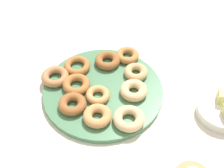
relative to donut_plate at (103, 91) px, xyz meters
The scene contains 15 objects.
ground_plane 0.01m from the donut_plate, ahead, with size 2.40×2.40×0.00m, color beige.
donut_plate is the anchor object (origin of this frame).
donut_0 0.12m from the donut_plate, 45.13° to the right, with size 0.09×0.09×0.03m, color #995B2D.
donut_1 0.13m from the donut_plate, 127.68° to the left, with size 0.08×0.08×0.03m, color tan.
donut_2 0.17m from the donut_plate, 99.26° to the right, with size 0.09×0.09×0.03m, color #B27547.
donut_3 0.15m from the donut_plate, 38.67° to the left, with size 0.09×0.09×0.03m, color #EABC84.
donut_4 0.12m from the donut_plate, behind, with size 0.09×0.09×0.03m, color #995B2D.
donut_5 0.12m from the donut_plate, ahead, with size 0.09×0.09×0.03m, color tan.
donut_6 0.04m from the donut_plate, 17.20° to the right, with size 0.08×0.08×0.02m, color tan.
donut_7 0.13m from the donut_plate, 131.19° to the right, with size 0.09×0.09×0.02m, color #AD6B33.
donut_8 0.09m from the donut_plate, 90.66° to the right, with size 0.09×0.09×0.03m, color #AD6B33.
donut_9 0.10m from the donut_plate, 86.75° to the left, with size 0.09×0.09×0.03m, color #EABC84.
donut_10 0.17m from the donut_plate, 157.21° to the left, with size 0.08×0.08×0.02m, color #BC7A3D.
fruit_bowl 0.38m from the donut_plate, 83.55° to the left, with size 0.15×0.15×0.03m, color silver.
melon_chunk_left 0.38m from the donut_plate, 87.63° to the left, with size 0.04×0.04×0.04m, color #DBD67A.
Camera 1 is at (0.69, 0.11, 0.80)m, focal length 51.96 mm.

